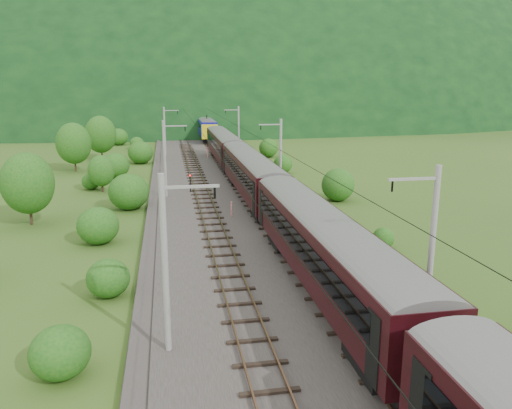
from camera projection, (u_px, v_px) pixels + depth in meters
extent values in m
plane|color=#2A4D18|center=(303.00, 343.00, 23.45)|extent=(600.00, 600.00, 0.00)
cube|color=#38332D|center=(263.00, 266.00, 32.99)|extent=(14.00, 220.00, 0.30)
cube|color=brown|center=(216.00, 264.00, 32.38)|extent=(0.08, 220.00, 0.15)
cube|color=brown|center=(237.00, 263.00, 32.62)|extent=(0.08, 220.00, 0.15)
cube|color=black|center=(227.00, 265.00, 32.53)|extent=(2.40, 220.00, 0.12)
cube|color=brown|center=(287.00, 260.00, 33.20)|extent=(0.08, 220.00, 0.15)
cube|color=brown|center=(308.00, 258.00, 33.44)|extent=(0.08, 220.00, 0.15)
cube|color=black|center=(298.00, 261.00, 33.35)|extent=(2.40, 220.00, 0.12)
cylinder|color=gray|center=(165.00, 265.00, 21.39)|extent=(0.28, 0.28, 8.00)
cube|color=gray|center=(191.00, 187.00, 20.80)|extent=(2.40, 0.12, 0.12)
cylinder|color=black|center=(215.00, 193.00, 21.04)|extent=(0.10, 0.10, 0.50)
cylinder|color=gray|center=(165.00, 159.00, 52.01)|extent=(0.28, 0.28, 8.00)
cube|color=gray|center=(175.00, 126.00, 51.42)|extent=(2.40, 0.12, 0.12)
cylinder|color=black|center=(185.00, 129.00, 51.66)|extent=(0.10, 0.10, 0.50)
cylinder|color=gray|center=(165.00, 131.00, 82.64)|extent=(0.28, 0.28, 8.00)
cube|color=gray|center=(171.00, 110.00, 82.05)|extent=(2.40, 0.12, 0.12)
cylinder|color=black|center=(177.00, 112.00, 82.29)|extent=(0.10, 0.10, 0.50)
cylinder|color=gray|center=(165.00, 119.00, 113.27)|extent=(0.28, 0.28, 8.00)
cube|color=gray|center=(169.00, 103.00, 112.67)|extent=(2.40, 0.12, 0.12)
cylinder|color=black|center=(174.00, 105.00, 112.91)|extent=(0.10, 0.10, 0.50)
cylinder|color=gray|center=(165.00, 111.00, 143.89)|extent=(0.28, 0.28, 8.00)
cube|color=gray|center=(168.00, 99.00, 143.30)|extent=(2.40, 0.12, 0.12)
cylinder|color=black|center=(172.00, 100.00, 143.54)|extent=(0.10, 0.10, 0.50)
cylinder|color=gray|center=(432.00, 249.00, 23.51)|extent=(0.28, 0.28, 8.00)
cube|color=gray|center=(413.00, 179.00, 22.50)|extent=(2.40, 0.12, 0.12)
cylinder|color=black|center=(392.00, 186.00, 22.40)|extent=(0.10, 0.10, 0.50)
cylinder|color=gray|center=(281.00, 156.00, 54.13)|extent=(0.28, 0.28, 8.00)
cube|color=gray|center=(270.00, 125.00, 53.13)|extent=(2.40, 0.12, 0.12)
cylinder|color=black|center=(261.00, 128.00, 53.03)|extent=(0.10, 0.10, 0.50)
cylinder|color=gray|center=(239.00, 130.00, 84.76)|extent=(0.28, 0.28, 8.00)
cube|color=gray|center=(231.00, 110.00, 83.76)|extent=(2.40, 0.12, 0.12)
cylinder|color=black|center=(226.00, 112.00, 83.66)|extent=(0.10, 0.10, 0.50)
cylinder|color=gray|center=(219.00, 118.00, 115.38)|extent=(0.28, 0.28, 8.00)
cube|color=gray|center=(214.00, 103.00, 114.38)|extent=(2.40, 0.12, 0.12)
cylinder|color=black|center=(209.00, 104.00, 114.28)|extent=(0.10, 0.10, 0.50)
cylinder|color=gray|center=(208.00, 111.00, 146.01)|extent=(0.28, 0.28, 8.00)
cube|color=gray|center=(203.00, 99.00, 145.01)|extent=(2.40, 0.12, 0.12)
cylinder|color=black|center=(200.00, 100.00, 144.91)|extent=(0.10, 0.10, 0.50)
cylinder|color=black|center=(225.00, 163.00, 30.95)|extent=(0.03, 198.00, 0.03)
cylinder|color=black|center=(300.00, 161.00, 31.77)|extent=(0.03, 198.00, 0.03)
ellipsoid|color=black|center=(176.00, 107.00, 272.29)|extent=(504.00, 360.00, 244.00)
cube|color=black|center=(324.00, 247.00, 27.58)|extent=(3.07, 23.27, 3.17)
cylinder|color=slate|center=(324.00, 222.00, 27.24)|extent=(3.07, 23.16, 3.07)
cube|color=black|center=(296.00, 242.00, 27.22)|extent=(0.05, 20.48, 1.22)
cube|color=black|center=(351.00, 239.00, 27.75)|extent=(0.05, 20.48, 1.22)
cube|color=black|center=(383.00, 358.00, 20.26)|extent=(2.33, 3.39, 0.95)
cube|color=black|center=(288.00, 239.00, 35.86)|extent=(2.33, 3.39, 0.95)
cube|color=black|center=(251.00, 173.00, 50.77)|extent=(3.07, 23.27, 3.17)
cylinder|color=slate|center=(251.00, 159.00, 50.43)|extent=(3.07, 23.16, 3.07)
cube|color=black|center=(236.00, 169.00, 50.41)|extent=(0.05, 20.48, 1.22)
cube|color=black|center=(266.00, 169.00, 50.94)|extent=(0.05, 20.48, 1.22)
cube|color=black|center=(266.00, 212.00, 43.45)|extent=(2.33, 3.39, 0.95)
cube|color=black|center=(240.00, 178.00, 59.04)|extent=(2.33, 3.39, 0.95)
cube|color=black|center=(224.00, 145.00, 73.95)|extent=(3.07, 23.27, 3.17)
cylinder|color=slate|center=(224.00, 135.00, 73.62)|extent=(3.07, 23.16, 3.07)
cube|color=black|center=(213.00, 143.00, 73.60)|extent=(0.05, 20.48, 1.22)
cube|color=black|center=(234.00, 142.00, 74.13)|extent=(0.05, 20.48, 1.22)
cube|color=black|center=(231.00, 168.00, 66.64)|extent=(2.33, 3.39, 0.95)
cube|color=black|center=(218.00, 152.00, 82.23)|extent=(2.33, 3.39, 0.95)
cube|color=#121394|center=(206.00, 127.00, 106.25)|extent=(3.07, 19.04, 3.17)
cylinder|color=slate|center=(206.00, 120.00, 105.92)|extent=(3.07, 18.95, 3.07)
cube|color=black|center=(199.00, 125.00, 105.90)|extent=(0.05, 16.76, 1.22)
cube|color=black|center=(213.00, 125.00, 106.43)|extent=(0.05, 16.76, 1.22)
cube|color=black|center=(209.00, 140.00, 100.36)|extent=(2.33, 3.39, 0.95)
cube|color=black|center=(204.00, 133.00, 113.12)|extent=(2.33, 3.39, 0.95)
cube|color=gold|center=(203.00, 124.00, 115.22)|extent=(3.13, 0.50, 2.86)
cube|color=gold|center=(210.00, 132.00, 97.38)|extent=(3.13, 0.50, 2.86)
cube|color=black|center=(205.00, 116.00, 108.62)|extent=(0.08, 1.60, 0.95)
cylinder|color=red|center=(232.00, 209.00, 44.66)|extent=(0.15, 0.15, 1.37)
cylinder|color=red|center=(208.00, 152.00, 80.77)|extent=(0.18, 0.18, 1.72)
cylinder|color=black|center=(190.00, 184.00, 54.85)|extent=(0.13, 0.13, 1.80)
sphere|color=red|center=(190.00, 175.00, 54.63)|extent=(0.22, 0.22, 0.22)
ellipsoid|color=#175316|center=(60.00, 352.00, 20.51)|extent=(2.49, 2.49, 2.24)
ellipsoid|color=#175316|center=(108.00, 278.00, 28.39)|extent=(2.46, 2.46, 2.22)
ellipsoid|color=#175316|center=(98.00, 226.00, 37.81)|extent=(3.17, 3.17, 2.85)
ellipsoid|color=#175316|center=(129.00, 192.00, 48.20)|extent=(3.92, 3.92, 3.53)
ellipsoid|color=#175316|center=(91.00, 181.00, 57.67)|extent=(2.10, 2.10, 1.89)
ellipsoid|color=#175316|center=(115.00, 165.00, 64.73)|extent=(3.62, 3.62, 3.25)
ellipsoid|color=#175316|center=(140.00, 153.00, 76.29)|extent=(3.83, 3.83, 3.44)
ellipsoid|color=#175316|center=(140.00, 152.00, 83.76)|extent=(1.83, 1.83, 1.64)
ellipsoid|color=#175316|center=(137.00, 143.00, 93.33)|extent=(2.58, 2.58, 2.32)
ellipsoid|color=#175316|center=(119.00, 137.00, 99.69)|extent=(3.70, 3.70, 3.33)
ellipsoid|color=#175316|center=(145.00, 134.00, 111.57)|extent=(2.17, 2.17, 1.95)
cylinder|color=black|center=(30.00, 206.00, 42.90)|extent=(0.24, 0.24, 3.43)
ellipsoid|color=#175316|center=(27.00, 183.00, 42.44)|extent=(4.41, 4.41, 5.29)
cylinder|color=black|center=(102.00, 182.00, 56.15)|extent=(0.24, 0.24, 2.28)
ellipsoid|color=#175316|center=(101.00, 171.00, 55.84)|extent=(2.93, 2.93, 3.52)
cylinder|color=black|center=(75.00, 159.00, 69.28)|extent=(0.24, 0.24, 3.69)
ellipsoid|color=#175316|center=(74.00, 143.00, 68.78)|extent=(4.74, 4.74, 5.69)
cylinder|color=black|center=(102.00, 148.00, 80.12)|extent=(0.24, 0.24, 3.83)
ellipsoid|color=#175316|center=(101.00, 134.00, 79.61)|extent=(4.93, 4.93, 5.91)
ellipsoid|color=#175316|center=(383.00, 239.00, 36.81)|extent=(1.61, 1.61, 1.45)
ellipsoid|color=#175316|center=(338.00, 186.00, 51.83)|extent=(3.41, 3.41, 3.07)
ellipsoid|color=#175316|center=(283.00, 165.00, 68.07)|extent=(2.55, 2.55, 2.29)
ellipsoid|color=#175316|center=(268.00, 149.00, 83.15)|extent=(3.13, 3.13, 2.82)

